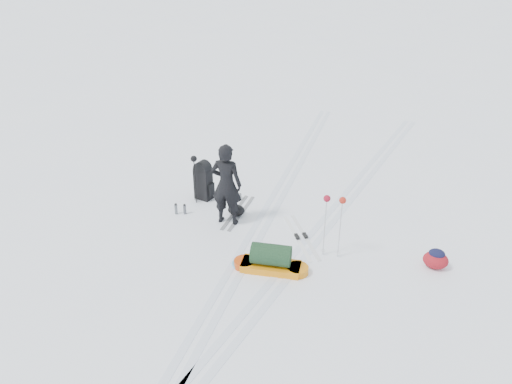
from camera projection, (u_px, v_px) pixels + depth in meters
The scene contains 13 objects.
ground at pixel (253, 240), 10.60m from camera, with size 200.00×200.00×0.00m, color white.
ski_tracks at pixel (293, 225), 11.13m from camera, with size 3.38×17.97×0.01m.
skier at pixel (226, 185), 10.83m from camera, with size 0.69×0.45×1.89m, color black.
pulk_sled at pixel (271, 261), 9.57m from camera, with size 1.51×0.64×0.56m.
expedition_rucksack at pixel (206, 182), 12.06m from camera, with size 1.09×0.51×0.99m.
ski_poles_black at pixel (194, 164), 11.64m from camera, with size 0.15×0.16×1.22m.
ski_poles_silver at pixel (334, 206), 9.56m from camera, with size 0.43×0.17×1.36m.
touring_skis_grey at pixel (238, 212), 11.63m from camera, with size 0.33×1.69×0.06m.
touring_skis_white at pixel (301, 237), 10.67m from camera, with size 1.26×1.67×0.07m.
rope_coil at pixel (244, 263), 9.81m from camera, with size 0.50×0.50×0.06m.
small_daypack at pixel (436, 259), 9.64m from camera, with size 0.51×0.40×0.41m.
thermos_pair at pixel (180, 209), 11.53m from camera, with size 0.27×0.16×0.27m.
stuff_sack at pixel (236, 210), 11.49m from camera, with size 0.46×0.39×0.25m.
Camera 1 is at (3.25, -8.32, 5.79)m, focal length 35.00 mm.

